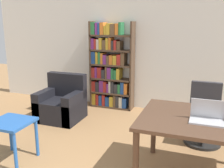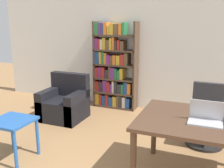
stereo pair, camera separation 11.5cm
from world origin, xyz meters
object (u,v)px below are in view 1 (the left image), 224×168
(side_table_blue, at_px, (11,128))
(bookshelf, at_px, (110,68))
(desk, at_px, (206,127))
(office_chair, at_px, (204,117))
(laptop, at_px, (207,117))
(armchair, at_px, (62,105))

(side_table_blue, distance_m, bookshelf, 2.58)
(bookshelf, bearing_deg, side_table_blue, -99.42)
(desk, distance_m, office_chair, 1.12)
(laptop, bearing_deg, office_chair, 91.22)
(armchair, xyz_separation_m, bookshelf, (0.60, 0.98, 0.57))
(desk, xyz_separation_m, bookshelf, (-1.96, 2.13, 0.17))
(office_chair, distance_m, side_table_blue, 2.77)
(office_chair, bearing_deg, laptop, -88.78)
(desk, height_order, laptop, laptop)
(laptop, relative_size, bookshelf, 0.19)
(office_chair, bearing_deg, armchair, 178.34)
(desk, bearing_deg, side_table_blue, -170.83)
(laptop, distance_m, bookshelf, 2.95)
(side_table_blue, height_order, armchair, armchair)
(side_table_blue, distance_m, armchair, 1.56)
(side_table_blue, relative_size, armchair, 0.66)
(side_table_blue, bearing_deg, office_chair, 31.99)
(desk, xyz_separation_m, office_chair, (-0.02, 1.09, -0.28))
(desk, relative_size, side_table_blue, 2.61)
(laptop, xyz_separation_m, bookshelf, (-1.96, 2.21, 0.02))
(office_chair, xyz_separation_m, bookshelf, (-1.93, 1.05, 0.45))
(laptop, bearing_deg, side_table_blue, -172.55)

